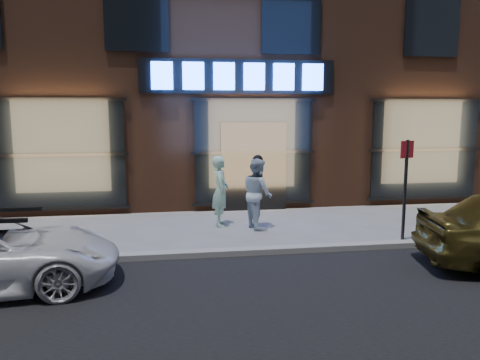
% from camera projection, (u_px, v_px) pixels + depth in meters
% --- Properties ---
extents(ground, '(90.00, 90.00, 0.00)m').
position_uv_depth(ground, '(289.00, 253.00, 9.06)').
color(ground, slate).
rests_on(ground, ground).
extents(curb, '(60.00, 0.25, 0.12)m').
position_uv_depth(curb, '(289.00, 250.00, 9.05)').
color(curb, gray).
rests_on(curb, ground).
extents(storefront_building, '(30.20, 8.28, 10.30)m').
position_uv_depth(storefront_building, '(233.00, 39.00, 16.09)').
color(storefront_building, '#54301E').
rests_on(storefront_building, ground).
extents(man_bowtie, '(0.43, 0.63, 1.67)m').
position_uv_depth(man_bowtie, '(220.00, 191.00, 11.04)').
color(man_bowtie, '#C2FFE4').
rests_on(man_bowtie, ground).
extents(man_cap, '(0.80, 0.93, 1.65)m').
position_uv_depth(man_cap, '(258.00, 193.00, 10.85)').
color(man_cap, silver).
rests_on(man_cap, ground).
extents(sign_post, '(0.33, 0.15, 2.15)m').
position_uv_depth(sign_post, '(405.00, 182.00, 9.37)').
color(sign_post, '#262628').
rests_on(sign_post, ground).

